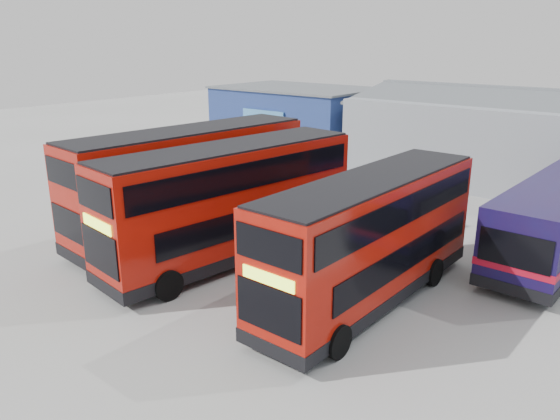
% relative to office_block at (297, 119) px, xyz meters
% --- Properties ---
extents(ground_plane, '(120.00, 120.00, 0.00)m').
position_rel_office_block_xyz_m(ground_plane, '(14.00, -17.99, -2.58)').
color(ground_plane, gray).
rests_on(ground_plane, ground).
extents(office_block, '(12.30, 8.32, 5.12)m').
position_rel_office_block_xyz_m(office_block, '(0.00, 0.00, 0.00)').
color(office_block, navy).
rests_on(office_block, ground).
extents(double_decker_left, '(3.79, 12.01, 5.00)m').
position_rel_office_block_xyz_m(double_decker_left, '(8.57, -18.87, -0.09)').
color(double_decker_left, '#A31309').
rests_on(double_decker_left, ground).
extents(double_decker_centre, '(4.06, 11.64, 4.83)m').
position_rel_office_block_xyz_m(double_decker_centre, '(12.07, -19.85, -0.18)').
color(double_decker_centre, '#A31309').
rests_on(double_decker_centre, ground).
extents(double_decker_right, '(2.78, 10.67, 4.50)m').
position_rel_office_block_xyz_m(double_decker_right, '(18.37, -19.48, -0.34)').
color(double_decker_right, '#A31309').
rests_on(double_decker_right, ground).
extents(panel_van, '(2.57, 4.90, 2.04)m').
position_rel_office_block_xyz_m(panel_van, '(-1.29, -5.93, -1.44)').
color(panel_van, silver).
rests_on(panel_van, ground).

